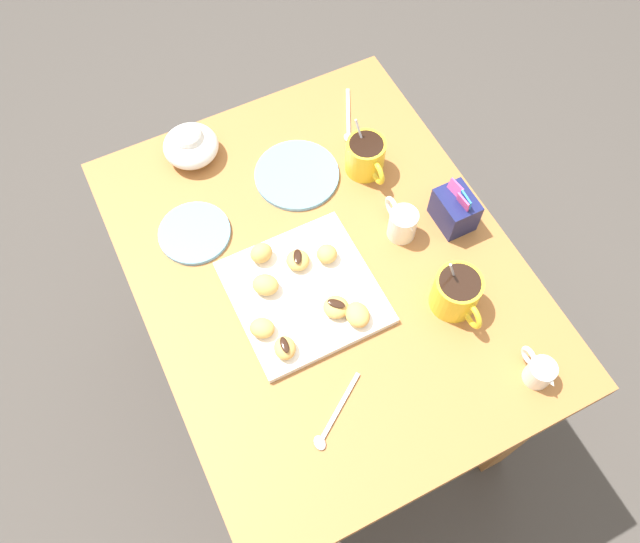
{
  "coord_description": "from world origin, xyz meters",
  "views": [
    {
      "loc": [
        0.55,
        -0.29,
        1.92
      ],
      "look_at": [
        0.02,
        -0.02,
        0.76
      ],
      "focal_mm": 35.93,
      "sensor_mm": 36.0,
      "label": 1
    }
  ],
  "objects_px": {
    "saucer_sky_left": "(195,233)",
    "beignet_7": "(298,260)",
    "beignet_5": "(359,314)",
    "beignet_0": "(261,253)",
    "beignet_1": "(265,284)",
    "beignet_2": "(336,307)",
    "coffee_mug_yellow_right": "(457,292)",
    "dining_table": "(325,296)",
    "ice_cream_bowl": "(190,144)",
    "sugar_caddy": "(455,209)",
    "saucer_sky_right": "(297,175)",
    "pastry_plate_square": "(304,292)",
    "chocolate_sauce_pitcher": "(540,371)",
    "cream_pitcher_white": "(401,221)",
    "coffee_mug_yellow_left": "(366,156)",
    "beignet_3": "(262,328)",
    "beignet_4": "(327,254)",
    "beignet_6": "(285,348)"
  },
  "relations": [
    {
      "from": "cream_pitcher_white",
      "to": "ice_cream_bowl",
      "type": "xyz_separation_m",
      "value": [
        -0.38,
        -0.32,
        0.0
      ]
    },
    {
      "from": "beignet_0",
      "to": "beignet_7",
      "type": "bearing_deg",
      "value": 52.89
    },
    {
      "from": "beignet_1",
      "to": "beignet_3",
      "type": "bearing_deg",
      "value": -27.93
    },
    {
      "from": "ice_cream_bowl",
      "to": "beignet_4",
      "type": "distance_m",
      "value": 0.41
    },
    {
      "from": "beignet_0",
      "to": "dining_table",
      "type": "bearing_deg",
      "value": 58.26
    },
    {
      "from": "saucer_sky_right",
      "to": "beignet_5",
      "type": "height_order",
      "value": "beignet_5"
    },
    {
      "from": "saucer_sky_right",
      "to": "beignet_4",
      "type": "bearing_deg",
      "value": -9.64
    },
    {
      "from": "beignet_1",
      "to": "beignet_2",
      "type": "xyz_separation_m",
      "value": [
        0.11,
        0.1,
        -0.0
      ]
    },
    {
      "from": "chocolate_sauce_pitcher",
      "to": "beignet_2",
      "type": "bearing_deg",
      "value": -135.6
    },
    {
      "from": "pastry_plate_square",
      "to": "cream_pitcher_white",
      "type": "distance_m",
      "value": 0.25
    },
    {
      "from": "chocolate_sauce_pitcher",
      "to": "cream_pitcher_white",
      "type": "bearing_deg",
      "value": -169.93
    },
    {
      "from": "beignet_2",
      "to": "coffee_mug_yellow_right",
      "type": "bearing_deg",
      "value": 69.21
    },
    {
      "from": "coffee_mug_yellow_right",
      "to": "chocolate_sauce_pitcher",
      "type": "distance_m",
      "value": 0.21
    },
    {
      "from": "beignet_0",
      "to": "beignet_7",
      "type": "distance_m",
      "value": 0.08
    },
    {
      "from": "beignet_6",
      "to": "beignet_4",
      "type": "bearing_deg",
      "value": 131.85
    },
    {
      "from": "pastry_plate_square",
      "to": "cream_pitcher_white",
      "type": "height_order",
      "value": "cream_pitcher_white"
    },
    {
      "from": "chocolate_sauce_pitcher",
      "to": "beignet_1",
      "type": "distance_m",
      "value": 0.55
    },
    {
      "from": "beignet_7",
      "to": "coffee_mug_yellow_left",
      "type": "bearing_deg",
      "value": 123.49
    },
    {
      "from": "coffee_mug_yellow_right",
      "to": "beignet_4",
      "type": "bearing_deg",
      "value": -137.03
    },
    {
      "from": "dining_table",
      "to": "ice_cream_bowl",
      "type": "relative_size",
      "value": 7.76
    },
    {
      "from": "dining_table",
      "to": "saucer_sky_left",
      "type": "distance_m",
      "value": 0.33
    },
    {
      "from": "beignet_2",
      "to": "beignet_5",
      "type": "relative_size",
      "value": 0.92
    },
    {
      "from": "pastry_plate_square",
      "to": "beignet_6",
      "type": "height_order",
      "value": "beignet_6"
    },
    {
      "from": "beignet_2",
      "to": "beignet_5",
      "type": "height_order",
      "value": "beignet_5"
    },
    {
      "from": "beignet_4",
      "to": "coffee_mug_yellow_right",
      "type": "bearing_deg",
      "value": 42.97
    },
    {
      "from": "ice_cream_bowl",
      "to": "beignet_3",
      "type": "relative_size",
      "value": 2.54
    },
    {
      "from": "pastry_plate_square",
      "to": "saucer_sky_right",
      "type": "xyz_separation_m",
      "value": [
        -0.27,
        0.11,
        -0.0
      ]
    },
    {
      "from": "pastry_plate_square",
      "to": "beignet_1",
      "type": "xyz_separation_m",
      "value": [
        -0.04,
        -0.07,
        0.03
      ]
    },
    {
      "from": "pastry_plate_square",
      "to": "chocolate_sauce_pitcher",
      "type": "xyz_separation_m",
      "value": [
        0.35,
        0.32,
        0.02
      ]
    },
    {
      "from": "chocolate_sauce_pitcher",
      "to": "beignet_6",
      "type": "bearing_deg",
      "value": -122.04
    },
    {
      "from": "saucer_sky_left",
      "to": "beignet_3",
      "type": "xyz_separation_m",
      "value": [
        0.27,
        0.04,
        0.03
      ]
    },
    {
      "from": "coffee_mug_yellow_right",
      "to": "cream_pitcher_white",
      "type": "relative_size",
      "value": 1.33
    },
    {
      "from": "sugar_caddy",
      "to": "saucer_sky_left",
      "type": "relative_size",
      "value": 0.69
    },
    {
      "from": "pastry_plate_square",
      "to": "beignet_0",
      "type": "height_order",
      "value": "beignet_0"
    },
    {
      "from": "beignet_5",
      "to": "beignet_0",
      "type": "bearing_deg",
      "value": -150.94
    },
    {
      "from": "coffee_mug_yellow_right",
      "to": "saucer_sky_right",
      "type": "bearing_deg",
      "value": -160.96
    },
    {
      "from": "saucer_sky_left",
      "to": "beignet_0",
      "type": "distance_m",
      "value": 0.16
    },
    {
      "from": "dining_table",
      "to": "cream_pitcher_white",
      "type": "bearing_deg",
      "value": 92.13
    },
    {
      "from": "saucer_sky_left",
      "to": "beignet_7",
      "type": "distance_m",
      "value": 0.24
    },
    {
      "from": "coffee_mug_yellow_left",
      "to": "beignet_6",
      "type": "relative_size",
      "value": 2.7
    },
    {
      "from": "beignet_1",
      "to": "pastry_plate_square",
      "type": "bearing_deg",
      "value": 59.61
    },
    {
      "from": "pastry_plate_square",
      "to": "sugar_caddy",
      "type": "height_order",
      "value": "sugar_caddy"
    },
    {
      "from": "coffee_mug_yellow_right",
      "to": "saucer_sky_left",
      "type": "bearing_deg",
      "value": -133.3
    },
    {
      "from": "saucer_sky_right",
      "to": "beignet_0",
      "type": "bearing_deg",
      "value": -43.86
    },
    {
      "from": "sugar_caddy",
      "to": "saucer_sky_right",
      "type": "relative_size",
      "value": 0.56
    },
    {
      "from": "beignet_3",
      "to": "pastry_plate_square",
      "type": "bearing_deg",
      "value": 111.35
    },
    {
      "from": "beignet_1",
      "to": "beignet_0",
      "type": "bearing_deg",
      "value": 162.21
    },
    {
      "from": "beignet_3",
      "to": "beignet_5",
      "type": "bearing_deg",
      "value": 72.31
    },
    {
      "from": "dining_table",
      "to": "beignet_7",
      "type": "bearing_deg",
      "value": -114.51
    },
    {
      "from": "coffee_mug_yellow_right",
      "to": "beignet_1",
      "type": "relative_size",
      "value": 2.59
    }
  ]
}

